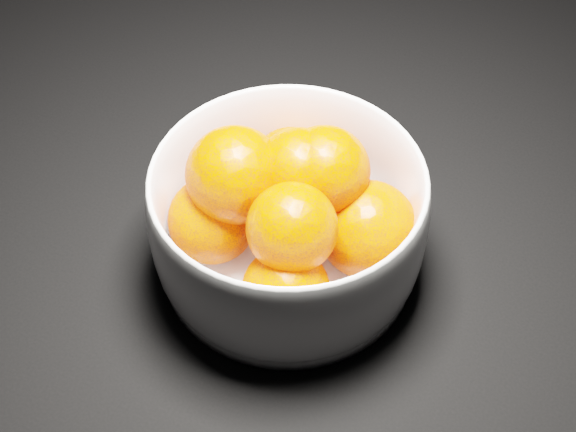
% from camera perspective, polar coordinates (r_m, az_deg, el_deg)
% --- Properties ---
extents(ground, '(3.00, 3.00, 0.00)m').
position_cam_1_polar(ground, '(0.81, -10.19, 12.40)').
color(ground, black).
rests_on(ground, ground).
extents(bowl, '(0.19, 0.19, 0.09)m').
position_cam_1_polar(bowl, '(0.56, 0.00, -0.32)').
color(bowl, silver).
rests_on(bowl, ground).
extents(orange_pile, '(0.17, 0.16, 0.11)m').
position_cam_1_polar(orange_pile, '(0.55, 0.17, 0.83)').
color(orange_pile, '#FF4100').
rests_on(orange_pile, bowl).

